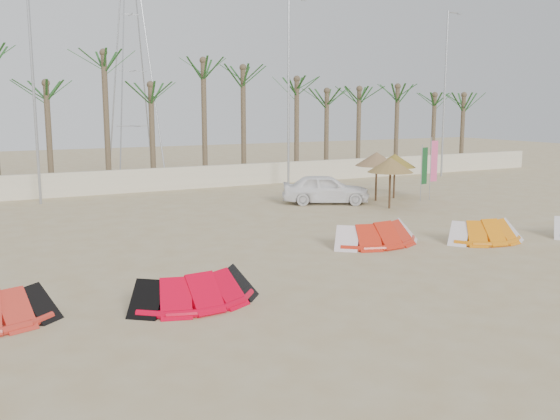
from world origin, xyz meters
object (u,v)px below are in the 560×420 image
kite_orange (480,230)px  kite_red_mid (192,286)px  parasol_right (395,161)px  car (326,189)px  kite_red_right (372,232)px  parasol_mid (390,165)px  parasol_left (377,159)px

kite_orange → kite_red_mid: bearing=-170.9°
parasol_right → car: size_ratio=0.54×
kite_red_mid → kite_red_right: (7.96, 3.37, 0.00)m
parasol_mid → car: (-1.88, 2.68, -1.33)m
car → parasol_right: bearing=-64.5°
parasol_mid → kite_red_right: bearing=-132.1°
parasol_right → kite_red_right: bearing=-132.0°
kite_red_right → car: size_ratio=0.81×
parasol_mid → parasol_right: (2.26, 2.54, -0.08)m
parasol_left → parasol_right: 1.37m
kite_red_mid → car: (11.34, 11.87, 0.32)m
kite_red_mid → kite_orange: 11.76m
parasol_left → parasol_right: (1.34, 0.23, -0.16)m
car → kite_red_mid: bearing=163.8°
kite_red_mid → kite_red_right: same height
kite_red_right → car: 9.15m
kite_red_right → parasol_left: parasol_left is taller
kite_red_mid → parasol_mid: (13.22, 9.19, 1.65)m
kite_red_mid → kite_orange: size_ratio=1.07×
kite_red_mid → parasol_left: size_ratio=1.34×
parasol_mid → kite_orange: bearing=-102.4°
car → kite_orange: bearing=-151.0°
kite_red_mid → parasol_left: 18.31m
kite_red_mid → parasol_mid: 16.18m
parasol_left → parasol_right: size_ratio=1.07×
kite_orange → parasol_mid: size_ratio=1.29×
kite_red_mid → kite_red_right: size_ratio=0.95×
parasol_right → car: parasol_right is taller
kite_orange → parasol_right: parasol_right is taller
kite_red_right → kite_red_mid: bearing=-157.0°
kite_orange → car: (-0.27, 10.01, 0.32)m
kite_red_right → parasol_right: size_ratio=1.50×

